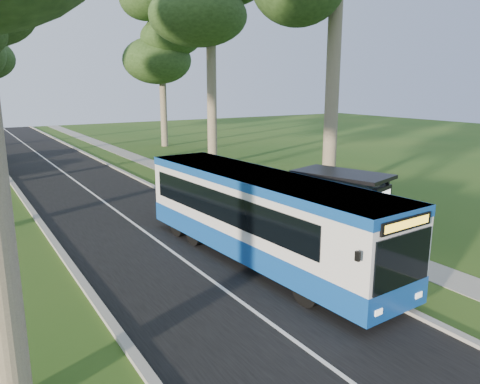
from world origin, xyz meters
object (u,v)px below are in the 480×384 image
(bus, at_px, (260,217))
(bus_shelter, at_px, (354,197))
(litter_bin, at_px, (277,215))
(bus_stop_sign, at_px, (372,233))

(bus, distance_m, bus_shelter, 3.51)
(bus_shelter, distance_m, litter_bin, 4.20)
(bus, bearing_deg, bus_shelter, -21.69)
(bus, bearing_deg, bus_stop_sign, -70.69)
(bus, distance_m, bus_stop_sign, 3.93)
(bus_stop_sign, bearing_deg, litter_bin, 103.72)
(bus_stop_sign, relative_size, bus_shelter, 0.74)
(bus_stop_sign, height_order, bus_shelter, bus_shelter)
(litter_bin, bearing_deg, bus_stop_sign, -100.99)
(bus_stop_sign, relative_size, litter_bin, 2.58)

